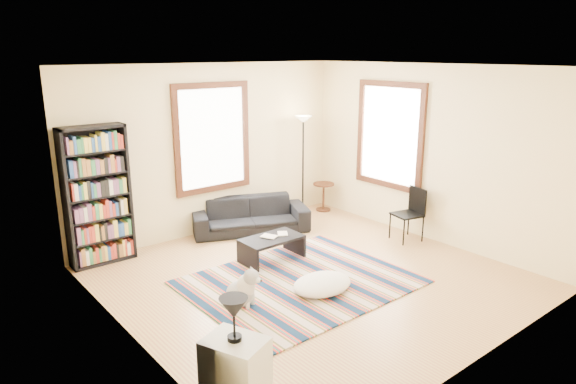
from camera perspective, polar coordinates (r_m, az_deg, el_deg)
floor at (r=7.12m, az=2.58°, el=-9.79°), size 5.00×5.00×0.10m
ceiling at (r=6.45m, az=2.90°, el=14.22°), size 5.00×5.00×0.10m
wall_back at (r=8.66m, az=-8.64°, el=4.72°), size 5.00×0.10×2.80m
wall_front at (r=5.11m, az=22.21°, el=-3.83°), size 5.00×0.10×2.80m
wall_left at (r=5.34m, az=-18.11°, el=-2.62°), size 0.10×5.00×2.80m
wall_right at (r=8.52m, az=15.65°, el=4.15°), size 0.10×5.00×2.80m
window_back at (r=8.56m, az=-8.42°, el=5.97°), size 1.20×0.06×1.60m
window_right at (r=8.90m, az=11.24°, el=6.20°), size 0.06×1.20×1.60m
rug at (r=6.94m, az=1.33°, el=-9.95°), size 2.82×2.25×0.02m
sofa at (r=8.75m, az=-4.22°, el=-2.57°), size 2.08×1.48×0.57m
bookshelf at (r=7.73m, az=-20.42°, el=-0.42°), size 0.90×0.30×2.00m
coffee_table at (r=7.56m, az=-1.81°, el=-6.35°), size 0.92×0.54×0.36m
book_a at (r=7.43m, az=-2.44°, el=-5.17°), size 0.27×0.24×0.02m
book_b at (r=7.61m, az=-1.15°, el=-4.67°), size 0.23×0.24×0.01m
floor_cushion at (r=6.68m, az=3.83°, el=-10.16°), size 0.85×0.66×0.21m
floor_lamp at (r=9.41m, az=1.67°, el=2.83°), size 0.36×0.36×1.86m
side_table at (r=9.87m, az=3.96°, el=-0.55°), size 0.46×0.46×0.54m
folding_chair at (r=8.50m, az=13.08°, el=-2.47°), size 0.50×0.49×0.86m
white_cabinet at (r=4.58m, az=-5.82°, el=-19.78°), size 0.54×0.61×0.70m
table_lamp at (r=4.30m, az=-6.02°, el=-13.88°), size 0.30×0.30×0.38m
dog at (r=6.30m, az=-5.39°, el=-10.39°), size 0.52×0.59×0.49m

